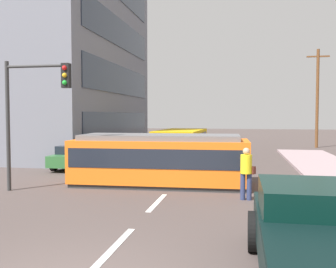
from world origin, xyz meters
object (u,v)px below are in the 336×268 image
object	(u,v)px
pedestrian_crossing	(246,171)
parked_sedan_mid	(82,156)
streetcar_tram	(160,159)
traffic_light_mast	(33,100)
pickup_truck_parked	(325,238)
utility_pole_far	(317,96)
parked_sedan_far	(123,146)
city_bus	(181,142)
parked_sedan_furthest	(144,140)

from	to	relation	value
pedestrian_crossing	parked_sedan_mid	world-z (taller)	pedestrian_crossing
streetcar_tram	traffic_light_mast	size ratio (longest dim) A/B	1.48
pickup_truck_parked	utility_pole_far	bearing A→B (deg)	79.77
streetcar_tram	utility_pole_far	xyz separation A→B (m)	(9.25, 18.93, 3.23)
parked_sedan_mid	parked_sedan_far	xyz separation A→B (m)	(0.26, 6.13, -0.00)
traffic_light_mast	city_bus	bearing A→B (deg)	72.85
streetcar_tram	parked_sedan_mid	distance (m)	6.37
parked_sedan_mid	city_bus	bearing A→B (deg)	49.92
city_bus	parked_sedan_far	world-z (taller)	city_bus
pedestrian_crossing	parked_sedan_far	size ratio (longest dim) A/B	0.39
pedestrian_crossing	utility_pole_far	world-z (taller)	utility_pole_far
city_bus	pedestrian_crossing	distance (m)	11.88
city_bus	pickup_truck_parked	distance (m)	18.05
city_bus	pedestrian_crossing	world-z (taller)	city_bus
pedestrian_crossing	streetcar_tram	bearing A→B (deg)	147.17
streetcar_tram	utility_pole_far	bearing A→B (deg)	63.96
parked_sedan_far	parked_sedan_mid	bearing A→B (deg)	-92.47
streetcar_tram	pickup_truck_parked	world-z (taller)	streetcar_tram
traffic_light_mast	utility_pole_far	bearing A→B (deg)	57.64
city_bus	utility_pole_far	xyz separation A→B (m)	(9.87, 9.79, 3.21)
pedestrian_crossing	utility_pole_far	bearing A→B (deg)	74.05
parked_sedan_furthest	city_bus	bearing A→B (deg)	-58.58
parked_sedan_furthest	traffic_light_mast	bearing A→B (deg)	-87.92
streetcar_tram	traffic_light_mast	distance (m)	5.13
parked_sedan_furthest	utility_pole_far	xyz separation A→B (m)	(14.01, 3.01, 3.62)
streetcar_tram	pedestrian_crossing	xyz separation A→B (m)	(3.24, -2.09, -0.07)
pickup_truck_parked	parked_sedan_far	world-z (taller)	pickup_truck_parked
city_bus	parked_sedan_mid	size ratio (longest dim) A/B	1.35
parked_sedan_furthest	traffic_light_mast	world-z (taller)	traffic_light_mast
parked_sedan_far	parked_sedan_furthest	size ratio (longest dim) A/B	0.99
parked_sedan_far	pedestrian_crossing	bearing A→B (deg)	-56.86
pickup_truck_parked	utility_pole_far	size ratio (longest dim) A/B	0.62
pickup_truck_parked	traffic_light_mast	xyz separation A→B (m)	(-8.45, 6.07, 2.43)
pedestrian_crossing	parked_sedan_mid	distance (m)	10.22
pedestrian_crossing	traffic_light_mast	world-z (taller)	traffic_light_mast
city_bus	pickup_truck_parked	size ratio (longest dim) A/B	1.18
city_bus	parked_sedan_mid	distance (m)	6.78
pedestrian_crossing	city_bus	bearing A→B (deg)	108.98
pedestrian_crossing	traffic_light_mast	size ratio (longest dim) A/B	0.36
pickup_truck_parked	streetcar_tram	bearing A→B (deg)	117.92
utility_pole_far	pedestrian_crossing	bearing A→B (deg)	-105.95
streetcar_tram	parked_sedan_furthest	size ratio (longest dim) A/B	1.57
city_bus	parked_sedan_furthest	distance (m)	7.95
parked_sedan_far	utility_pole_far	distance (m)	16.92
pickup_truck_parked	parked_sedan_furthest	size ratio (longest dim) A/B	1.16
parked_sedan_mid	traffic_light_mast	world-z (taller)	traffic_light_mast
streetcar_tram	pickup_truck_parked	size ratio (longest dim) A/B	1.36
parked_sedan_mid	utility_pole_far	distance (m)	20.97
streetcar_tram	traffic_light_mast	xyz separation A→B (m)	(-4.10, -2.15, 2.22)
parked_sedan_far	traffic_light_mast	xyz separation A→B (m)	(0.61, -12.24, 2.60)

